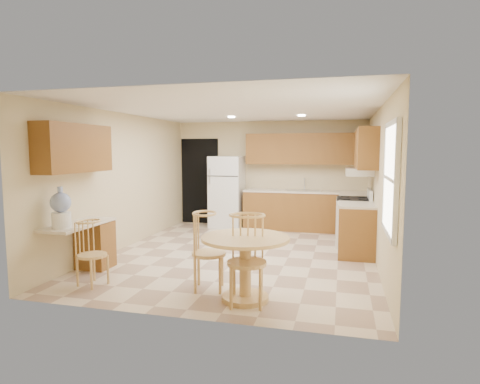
% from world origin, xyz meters
% --- Properties ---
extents(floor, '(5.50, 5.50, 0.00)m').
position_xyz_m(floor, '(0.00, 0.00, 0.00)').
color(floor, beige).
rests_on(floor, ground).
extents(ceiling, '(4.50, 5.50, 0.02)m').
position_xyz_m(ceiling, '(0.00, 0.00, 2.50)').
color(ceiling, white).
rests_on(ceiling, wall_back).
extents(wall_back, '(4.50, 0.02, 2.50)m').
position_xyz_m(wall_back, '(0.00, 2.75, 1.25)').
color(wall_back, '#CAB788').
rests_on(wall_back, floor).
extents(wall_front, '(4.50, 0.02, 2.50)m').
position_xyz_m(wall_front, '(0.00, -2.75, 1.25)').
color(wall_front, '#CAB788').
rests_on(wall_front, floor).
extents(wall_left, '(0.02, 5.50, 2.50)m').
position_xyz_m(wall_left, '(-2.25, 0.00, 1.25)').
color(wall_left, '#CAB788').
rests_on(wall_left, floor).
extents(wall_right, '(0.02, 5.50, 2.50)m').
position_xyz_m(wall_right, '(2.25, 0.00, 1.25)').
color(wall_right, '#CAB788').
rests_on(wall_right, floor).
extents(doorway, '(0.90, 0.02, 2.10)m').
position_xyz_m(doorway, '(-1.75, 2.73, 1.05)').
color(doorway, black).
rests_on(doorway, floor).
extents(base_cab_back, '(2.75, 0.60, 0.87)m').
position_xyz_m(base_cab_back, '(0.88, 2.45, 0.43)').
color(base_cab_back, brown).
rests_on(base_cab_back, floor).
extents(counter_back, '(2.75, 0.63, 0.04)m').
position_xyz_m(counter_back, '(0.88, 2.45, 0.89)').
color(counter_back, beige).
rests_on(counter_back, base_cab_back).
extents(base_cab_right_a, '(0.60, 0.59, 0.87)m').
position_xyz_m(base_cab_right_a, '(1.95, 1.85, 0.43)').
color(base_cab_right_a, brown).
rests_on(base_cab_right_a, floor).
extents(counter_right_a, '(0.63, 0.59, 0.04)m').
position_xyz_m(counter_right_a, '(1.95, 1.85, 0.89)').
color(counter_right_a, beige).
rests_on(counter_right_a, base_cab_right_a).
extents(base_cab_right_b, '(0.60, 0.80, 0.87)m').
position_xyz_m(base_cab_right_b, '(1.95, 0.40, 0.43)').
color(base_cab_right_b, brown).
rests_on(base_cab_right_b, floor).
extents(counter_right_b, '(0.63, 0.80, 0.04)m').
position_xyz_m(counter_right_b, '(1.95, 0.40, 0.89)').
color(counter_right_b, beige).
rests_on(counter_right_b, base_cab_right_b).
extents(upper_cab_back, '(2.75, 0.33, 0.70)m').
position_xyz_m(upper_cab_back, '(0.88, 2.58, 1.85)').
color(upper_cab_back, brown).
rests_on(upper_cab_back, wall_back).
extents(upper_cab_right, '(0.33, 2.42, 0.70)m').
position_xyz_m(upper_cab_right, '(2.08, 1.21, 1.85)').
color(upper_cab_right, brown).
rests_on(upper_cab_right, wall_right).
extents(upper_cab_left, '(0.33, 1.40, 0.70)m').
position_xyz_m(upper_cab_left, '(-2.08, -1.60, 1.85)').
color(upper_cab_left, brown).
rests_on(upper_cab_left, wall_left).
extents(sink, '(0.78, 0.44, 0.01)m').
position_xyz_m(sink, '(0.85, 2.45, 0.91)').
color(sink, silver).
rests_on(sink, counter_back).
extents(range_hood, '(0.50, 0.76, 0.14)m').
position_xyz_m(range_hood, '(2.00, 1.18, 1.42)').
color(range_hood, silver).
rests_on(range_hood, upper_cab_right).
extents(desk_pedestal, '(0.48, 0.42, 0.72)m').
position_xyz_m(desk_pedestal, '(-2.00, -1.32, 0.36)').
color(desk_pedestal, brown).
rests_on(desk_pedestal, floor).
extents(desk_top, '(0.50, 1.20, 0.04)m').
position_xyz_m(desk_top, '(-2.00, -1.70, 0.75)').
color(desk_top, beige).
rests_on(desk_top, desk_pedestal).
extents(window, '(0.06, 1.12, 1.30)m').
position_xyz_m(window, '(2.23, -1.85, 1.50)').
color(window, white).
rests_on(window, wall_right).
extents(can_light_a, '(0.14, 0.14, 0.02)m').
position_xyz_m(can_light_a, '(-0.50, 1.20, 2.48)').
color(can_light_a, white).
rests_on(can_light_a, ceiling).
extents(can_light_b, '(0.14, 0.14, 0.02)m').
position_xyz_m(can_light_b, '(0.90, 1.20, 2.48)').
color(can_light_b, white).
rests_on(can_light_b, ceiling).
extents(refrigerator, '(0.74, 0.72, 1.68)m').
position_xyz_m(refrigerator, '(-0.95, 2.40, 0.84)').
color(refrigerator, white).
rests_on(refrigerator, floor).
extents(stove, '(0.65, 0.76, 1.09)m').
position_xyz_m(stove, '(1.92, 1.18, 0.47)').
color(stove, white).
rests_on(stove, floor).
extents(dining_table, '(1.07, 1.07, 0.79)m').
position_xyz_m(dining_table, '(0.58, -2.06, 0.52)').
color(dining_table, '#DBB16D').
rests_on(dining_table, floor).
extents(chair_table_a, '(0.45, 0.58, 1.01)m').
position_xyz_m(chair_table_a, '(0.03, -1.91, 0.62)').
color(chair_table_a, '#DBB16D').
rests_on(chair_table_a, floor).
extents(chair_table_b, '(0.47, 0.48, 1.06)m').
position_xyz_m(chair_table_b, '(0.63, -2.30, 0.65)').
color(chair_table_b, '#DBB16D').
rests_on(chair_table_b, floor).
extents(chair_desk, '(0.39, 0.50, 0.87)m').
position_xyz_m(chair_desk, '(-1.55, -2.13, 0.53)').
color(chair_desk, '#DBB16D').
rests_on(chair_desk, floor).
extents(water_crock, '(0.27, 0.27, 0.56)m').
position_xyz_m(water_crock, '(-2.00, -2.06, 1.02)').
color(water_crock, white).
rests_on(water_crock, desk_top).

